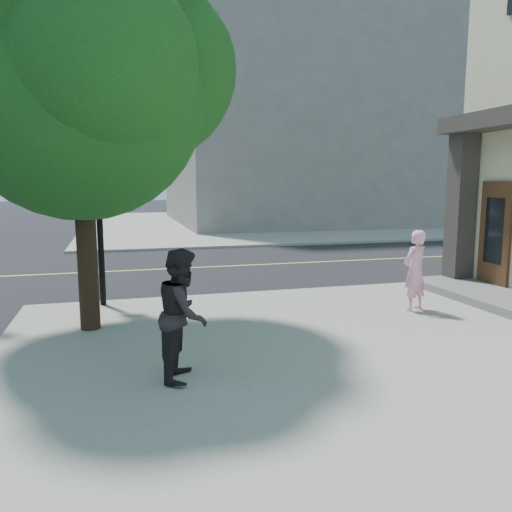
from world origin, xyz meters
name	(u,v)px	position (x,y,z in m)	size (l,w,h in m)	color
ground	(72,308)	(0.00, 0.00, 0.00)	(140.00, 140.00, 0.00)	black
road_ew	(84,273)	(0.00, 4.50, 0.01)	(140.00, 9.00, 0.01)	black
sidewalk_ne	(300,221)	(13.50, 21.50, 0.06)	(29.00, 25.00, 0.12)	gray
filler_ne	(305,120)	(14.00, 22.00, 7.12)	(18.00, 16.00, 14.00)	slate
man_on_phone	(415,270)	(7.01, -2.64, 0.97)	(0.62, 0.41, 1.69)	pink
pedestrian	(183,314)	(1.86, -5.04, 1.02)	(0.87, 0.68, 1.80)	black
street_tree	(85,64)	(0.62, -2.22, 4.81)	(5.48, 4.98, 7.27)	black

